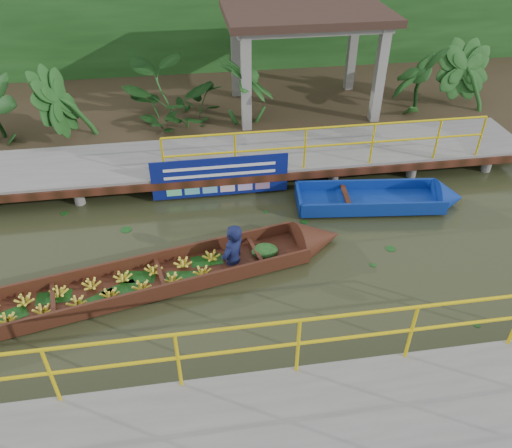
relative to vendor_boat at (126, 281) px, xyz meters
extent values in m
plane|color=#272E17|center=(1.76, 0.38, -0.24)|extent=(80.00, 80.00, 0.00)
cube|color=#342A1A|center=(1.76, 7.88, -0.01)|extent=(30.00, 8.00, 0.45)
cube|color=slate|center=(1.76, 3.88, 0.26)|extent=(16.00, 2.00, 0.15)
cube|color=#311A0D|center=(1.76, 2.88, 0.18)|extent=(16.00, 0.12, 0.18)
cylinder|color=yellow|center=(4.51, 2.93, 1.34)|extent=(7.50, 0.05, 0.05)
cylinder|color=yellow|center=(4.51, 2.93, 0.89)|extent=(7.50, 0.05, 0.05)
cylinder|color=yellow|center=(4.51, 2.93, 0.84)|extent=(0.05, 0.05, 1.00)
cylinder|color=slate|center=(-2.24, 3.08, -0.02)|extent=(0.24, 0.24, 0.55)
cylinder|color=slate|center=(-2.24, 4.68, -0.02)|extent=(0.24, 0.24, 0.55)
cylinder|color=slate|center=(-0.24, 3.08, -0.02)|extent=(0.24, 0.24, 0.55)
cylinder|color=slate|center=(-0.24, 4.68, -0.02)|extent=(0.24, 0.24, 0.55)
cylinder|color=slate|center=(1.76, 3.08, -0.02)|extent=(0.24, 0.24, 0.55)
cylinder|color=slate|center=(1.76, 4.68, -0.02)|extent=(0.24, 0.24, 0.55)
cylinder|color=slate|center=(3.76, 3.08, -0.02)|extent=(0.24, 0.24, 0.55)
cylinder|color=slate|center=(3.76, 4.68, -0.02)|extent=(0.24, 0.24, 0.55)
cylinder|color=slate|center=(5.76, 3.08, -0.02)|extent=(0.24, 0.24, 0.55)
cylinder|color=slate|center=(5.76, 4.68, -0.02)|extent=(0.24, 0.24, 0.55)
cylinder|color=slate|center=(7.76, 3.08, -0.02)|extent=(0.24, 0.24, 0.55)
cylinder|color=slate|center=(7.76, 4.68, -0.02)|extent=(0.24, 0.24, 0.55)
cylinder|color=slate|center=(1.76, 3.08, -0.02)|extent=(0.24, 0.24, 0.55)
cylinder|color=yellow|center=(2.76, -2.67, 1.41)|extent=(10.00, 0.05, 0.05)
cylinder|color=yellow|center=(2.76, -2.67, 0.96)|extent=(10.00, 0.05, 0.05)
cylinder|color=yellow|center=(2.76, -2.67, 0.91)|extent=(0.05, 0.05, 1.00)
cube|color=slate|center=(2.96, 5.48, 1.36)|extent=(0.25, 0.25, 2.80)
cube|color=slate|center=(6.56, 5.48, 1.36)|extent=(0.25, 0.25, 2.80)
cube|color=slate|center=(2.96, 7.88, 1.36)|extent=(0.25, 0.25, 2.80)
cube|color=slate|center=(6.56, 7.88, 1.36)|extent=(0.25, 0.25, 2.80)
cube|color=slate|center=(4.76, 6.68, 2.66)|extent=(4.00, 2.60, 0.12)
cube|color=#34211A|center=(4.76, 6.68, 2.86)|extent=(4.40, 3.00, 0.20)
cube|color=#153B12|center=(1.76, 10.38, 1.76)|extent=(30.00, 0.80, 4.00)
cube|color=#3C1D10|center=(-0.32, -0.07, -0.18)|extent=(7.62, 2.50, 0.06)
cube|color=#3C1D10|center=(-0.41, 0.40, -0.05)|extent=(7.43, 1.63, 0.32)
cube|color=#3C1D10|center=(-0.22, -0.53, -0.05)|extent=(7.43, 1.63, 0.32)
cone|color=#3C1D10|center=(3.81, 0.81, -0.10)|extent=(1.12, 1.09, 0.91)
ellipsoid|color=#153B12|center=(2.65, 0.56, -0.09)|extent=(0.61, 0.52, 0.25)
imported|color=#10173D|center=(2.00, 0.43, 0.69)|extent=(0.72, 0.72, 1.69)
cube|color=navy|center=(5.29, 1.98, -0.13)|extent=(3.32, 1.32, 0.11)
cube|color=navy|center=(5.34, 2.47, 0.00)|extent=(3.22, 0.42, 0.32)
cube|color=navy|center=(5.24, 1.50, 0.00)|extent=(3.22, 0.42, 0.32)
cube|color=navy|center=(3.68, 2.16, 0.00)|extent=(0.17, 0.97, 0.32)
cone|color=navy|center=(7.11, 1.78, -0.07)|extent=(0.74, 0.97, 0.90)
cube|color=#311A0D|center=(4.75, 2.04, 0.04)|extent=(0.21, 0.98, 0.05)
cube|color=navy|center=(2.00, 2.86, 0.31)|extent=(3.13, 0.03, 0.98)
cube|color=white|center=(2.00, 2.84, 0.58)|extent=(2.54, 0.01, 0.07)
cube|color=white|center=(2.00, 2.84, 0.38)|extent=(2.54, 0.01, 0.07)
imported|color=#153B12|center=(-1.47, 5.68, 0.98)|extent=(1.22, 1.22, 1.53)
imported|color=#153B12|center=(1.03, 5.68, 0.98)|extent=(1.22, 1.22, 1.53)
imported|color=#153B12|center=(3.03, 5.68, 0.98)|extent=(1.22, 1.22, 1.53)
imported|color=#153B12|center=(8.03, 5.68, 0.98)|extent=(1.22, 1.22, 1.53)
imported|color=#153B12|center=(9.53, 5.68, 0.98)|extent=(1.22, 1.22, 1.53)
camera|label=1|loc=(1.35, -6.95, 6.21)|focal=35.00mm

